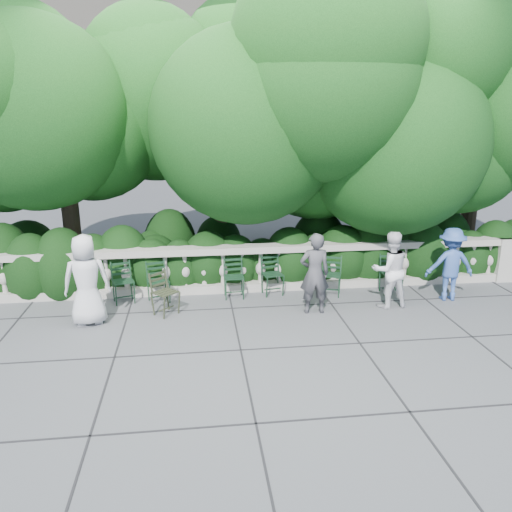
{
  "coord_description": "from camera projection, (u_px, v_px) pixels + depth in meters",
  "views": [
    {
      "loc": [
        -1.16,
        -8.32,
        3.72
      ],
      "look_at": [
        0.0,
        1.0,
        1.0
      ],
      "focal_mm": 35.0,
      "sensor_mm": 36.0,
      "label": 1
    }
  ],
  "objects": [
    {
      "name": "chair_f",
      "position": [
        392.0,
        295.0,
        10.5
      ],
      "size": [
        0.44,
        0.48,
        0.84
      ],
      "primitive_type": null,
      "rotation": [
        0.0,
        0.0,
        0.0
      ],
      "color": "black",
      "rests_on": "ground"
    },
    {
      "name": "person_casual_man",
      "position": [
        390.0,
        270.0,
        9.72
      ],
      "size": [
        0.78,
        0.63,
        1.52
      ],
      "primitive_type": "imported",
      "rotation": [
        0.0,
        0.0,
        3.21
      ],
      "color": "white",
      "rests_on": "ground"
    },
    {
      "name": "chair_e",
      "position": [
        330.0,
        297.0,
        10.39
      ],
      "size": [
        0.58,
        0.6,
        0.84
      ],
      "primitive_type": null,
      "rotation": [
        0.0,
        0.0,
        -0.34
      ],
      "color": "black",
      "rests_on": "ground"
    },
    {
      "name": "chair_a",
      "position": [
        126.0,
        305.0,
        10.0
      ],
      "size": [
        0.56,
        0.59,
        0.84
      ],
      "primitive_type": null,
      "rotation": [
        0.0,
        0.0,
        0.29
      ],
      "color": "black",
      "rests_on": "ground"
    },
    {
      "name": "person_older_blue",
      "position": [
        450.0,
        264.0,
        10.1
      ],
      "size": [
        1.02,
        0.65,
        1.5
      ],
      "primitive_type": "imported",
      "rotation": [
        0.0,
        0.0,
        3.05
      ],
      "color": "#34559C",
      "rests_on": "ground"
    },
    {
      "name": "balustrade",
      "position": [
        251.0,
        269.0,
        10.68
      ],
      "size": [
        12.0,
        0.44,
        1.0
      ],
      "color": "#9E998E",
      "rests_on": "ground"
    },
    {
      "name": "chair_weathered",
      "position": [
        171.0,
        316.0,
        9.43
      ],
      "size": [
        0.65,
        0.65,
        0.84
      ],
      "primitive_type": null,
      "rotation": [
        0.0,
        0.0,
        0.74
      ],
      "color": "black",
      "rests_on": "ground"
    },
    {
      "name": "ground",
      "position": [
        263.0,
        324.0,
        9.1
      ],
      "size": [
        90.0,
        90.0,
        0.0
      ],
      "primitive_type": "plane",
      "color": "#4C4D53",
      "rests_on": "ground"
    },
    {
      "name": "person_businessman",
      "position": [
        86.0,
        280.0,
        8.89
      ],
      "size": [
        0.88,
        0.64,
        1.67
      ],
      "primitive_type": "imported",
      "rotation": [
        0.0,
        0.0,
        3.28
      ],
      "color": "silver",
      "rests_on": "ground"
    },
    {
      "name": "person_woman_grey",
      "position": [
        315.0,
        273.0,
        9.41
      ],
      "size": [
        0.58,
        0.39,
        1.57
      ],
      "primitive_type": "imported",
      "rotation": [
        0.0,
        0.0,
        3.12
      ],
      "color": "#414146",
      "rests_on": "ground"
    },
    {
      "name": "chair_d",
      "position": [
        235.0,
        300.0,
        10.25
      ],
      "size": [
        0.45,
        0.49,
        0.84
      ],
      "primitive_type": null,
      "rotation": [
        0.0,
        0.0,
        0.01
      ],
      "color": "black",
      "rests_on": "ground"
    },
    {
      "name": "chair_b",
      "position": [
        161.0,
        304.0,
        10.02
      ],
      "size": [
        0.56,
        0.59,
        0.84
      ],
      "primitive_type": null,
      "rotation": [
        0.0,
        0.0,
        0.29
      ],
      "color": "black",
      "rests_on": "ground"
    },
    {
      "name": "shrub_hedge",
      "position": [
        246.0,
        273.0,
        11.96
      ],
      "size": [
        15.0,
        2.6,
        1.7
      ],
      "primitive_type": null,
      "color": "black",
      "rests_on": "ground"
    },
    {
      "name": "chair_c",
      "position": [
        275.0,
        297.0,
        10.43
      ],
      "size": [
        0.52,
        0.55,
        0.84
      ],
      "primitive_type": null,
      "rotation": [
        0.0,
        0.0,
        0.18
      ],
      "color": "black",
      "rests_on": "ground"
    },
    {
      "name": "tree_canopy",
      "position": [
        274.0,
        101.0,
        11.12
      ],
      "size": [
        15.04,
        6.52,
        6.78
      ],
      "color": "#3F3023",
      "rests_on": "ground"
    }
  ]
}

